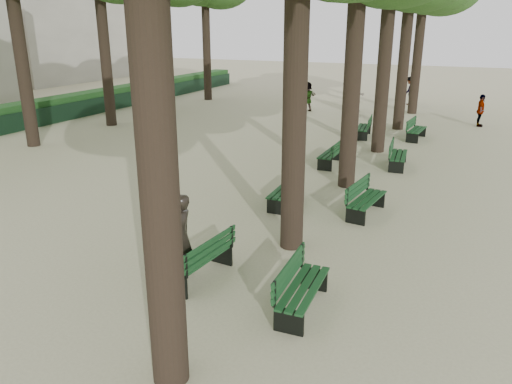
% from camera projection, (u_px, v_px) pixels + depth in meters
% --- Properties ---
extents(ground, '(120.00, 120.00, 0.00)m').
position_uv_depth(ground, '(164.00, 292.00, 9.58)').
color(ground, '#B7B28B').
rests_on(ground, ground).
extents(bench_left_0, '(0.74, 1.85, 0.92)m').
position_uv_depth(bench_left_0, '(200.00, 266.00, 10.02)').
color(bench_left_0, black).
rests_on(bench_left_0, ground).
extents(bench_left_1, '(0.64, 1.82, 0.92)m').
position_uv_depth(bench_left_1, '(285.00, 196.00, 14.14)').
color(bench_left_1, black).
rests_on(bench_left_1, ground).
extents(bench_left_2, '(0.58, 1.80, 0.92)m').
position_uv_depth(bench_left_2, '(331.00, 158.00, 18.13)').
color(bench_left_2, black).
rests_on(bench_left_2, ground).
extents(bench_left_3, '(0.78, 1.86, 0.92)m').
position_uv_depth(bench_left_3, '(363.00, 131.00, 22.68)').
color(bench_left_3, black).
rests_on(bench_left_3, ground).
extents(bench_right_0, '(0.65, 1.82, 0.92)m').
position_uv_depth(bench_right_0, '(303.00, 296.00, 8.91)').
color(bench_right_0, black).
rests_on(bench_right_0, ground).
extents(bench_right_1, '(0.79, 1.86, 0.92)m').
position_uv_depth(bench_right_1, '(366.00, 205.00, 13.40)').
color(bench_right_1, black).
rests_on(bench_right_1, ground).
extents(bench_right_2, '(0.73, 1.85, 0.92)m').
position_uv_depth(bench_right_2, '(398.00, 160.00, 17.88)').
color(bench_right_2, black).
rests_on(bench_right_2, ground).
extents(bench_right_3, '(0.73, 1.84, 0.92)m').
position_uv_depth(bench_right_3, '(416.00, 134.00, 22.20)').
color(bench_right_3, black).
rests_on(bench_right_3, ground).
extents(man_with_map, '(0.62, 0.72, 1.78)m').
position_uv_depth(man_with_map, '(181.00, 237.00, 9.89)').
color(man_with_map, black).
rests_on(man_with_map, ground).
extents(pedestrian_d, '(0.99, 0.66, 1.89)m').
position_uv_depth(pedestrian_d, '(353.00, 87.00, 32.94)').
color(pedestrian_d, '#262628').
rests_on(pedestrian_d, ground).
extents(pedestrian_e, '(1.00, 1.59, 1.73)m').
position_uv_depth(pedestrian_e, '(307.00, 97.00, 29.20)').
color(pedestrian_e, '#262628').
rests_on(pedestrian_e, ground).
extents(pedestrian_a, '(0.97, 0.64, 1.85)m').
position_uv_depth(pedestrian_a, '(356.00, 96.00, 29.22)').
color(pedestrian_a, '#262628').
rests_on(pedestrian_a, ground).
extents(pedestrian_c, '(0.37, 0.96, 1.60)m').
position_uv_depth(pedestrian_c, '(481.00, 111.00, 24.89)').
color(pedestrian_c, '#262628').
rests_on(pedestrian_c, ground).
extents(pedestrian_b, '(0.73, 1.19, 1.77)m').
position_uv_depth(pedestrian_b, '(410.00, 90.00, 31.79)').
color(pedestrian_b, '#262628').
rests_on(pedestrian_b, ground).
extents(fence, '(0.08, 42.00, 0.90)m').
position_uv_depth(fence, '(36.00, 118.00, 24.78)').
color(fence, black).
rests_on(fence, ground).
extents(hedge, '(1.20, 42.00, 1.20)m').
position_uv_depth(hedge, '(26.00, 114.00, 25.00)').
color(hedge, '#164117').
rests_on(hedge, ground).
extents(building_far, '(12.00, 16.00, 7.00)m').
position_uv_depth(building_far, '(50.00, 40.00, 47.23)').
color(building_far, '#B7B2A3').
rests_on(building_far, ground).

